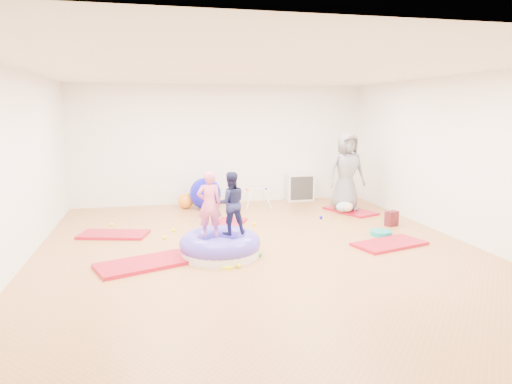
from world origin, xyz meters
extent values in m
cube|color=#AD6746|center=(0.00, 0.00, 0.00)|extent=(7.00, 8.00, 0.01)
cube|color=silver|center=(0.00, 0.00, 2.80)|extent=(7.00, 8.00, 0.01)
cube|color=white|center=(0.00, 4.00, 1.40)|extent=(7.00, 0.01, 2.80)
cube|color=white|center=(0.00, -4.00, 1.40)|extent=(7.00, 0.01, 2.80)
cube|color=white|center=(-3.50, 0.00, 1.40)|extent=(0.01, 8.00, 2.80)
cube|color=white|center=(3.50, 0.00, 1.40)|extent=(0.01, 8.00, 2.80)
cube|color=red|center=(-1.80, -0.32, 0.03)|extent=(1.48, 1.08, 0.06)
cube|color=red|center=(-2.35, 1.43, 0.02)|extent=(1.29, 0.88, 0.05)
cube|color=red|center=(-0.25, 1.69, 0.02)|extent=(0.95, 1.19, 0.04)
cube|color=red|center=(2.16, -0.19, 0.03)|extent=(1.32, 0.91, 0.05)
cube|color=red|center=(2.59, 2.30, 0.02)|extent=(0.98, 1.31, 0.05)
cylinder|color=white|center=(-0.66, -0.11, 0.07)|extent=(1.21, 1.21, 0.14)
torus|color=#4D3FCA|center=(-0.66, -0.11, 0.20)|extent=(1.25, 1.25, 0.33)
ellipsoid|color=#4D3FCA|center=(-0.66, -0.11, 0.12)|extent=(0.66, 0.66, 0.30)
imported|color=#E05F7E|center=(-0.81, -0.11, 0.86)|extent=(0.38, 0.27, 1.01)
imported|color=#1A1D43|center=(-0.48, -0.03, 0.85)|extent=(0.49, 0.38, 0.98)
imported|color=slate|center=(2.49, 2.36, 0.90)|extent=(0.86, 0.59, 1.70)
ellipsoid|color=#ABC9D9|center=(2.38, 2.14, 0.16)|extent=(0.39, 0.25, 0.22)
sphere|color=beige|center=(2.38, 1.96, 0.19)|extent=(0.18, 0.18, 0.18)
sphere|color=#FFF800|center=(-2.45, 2.18, 0.03)|extent=(0.07, 0.07, 0.07)
sphere|color=#FFF800|center=(-1.47, 1.01, 0.03)|extent=(0.07, 0.07, 0.07)
sphere|color=#1110D6|center=(1.72, 1.82, 0.03)|extent=(0.07, 0.07, 0.07)
sphere|color=#FFF800|center=(-0.89, 0.38, 0.03)|extent=(0.07, 0.07, 0.07)
sphere|color=green|center=(-0.08, -0.31, 0.03)|extent=(0.07, 0.07, 0.07)
sphere|color=#FFF800|center=(-0.48, -0.72, 0.03)|extent=(0.07, 0.07, 0.07)
sphere|color=#FFF800|center=(0.25, 1.59, 0.03)|extent=(0.07, 0.07, 0.07)
sphere|color=#FFF800|center=(-0.07, 1.13, 0.03)|extent=(0.07, 0.07, 0.07)
sphere|color=#FFF800|center=(-1.29, 1.46, 0.03)|extent=(0.07, 0.07, 0.07)
sphere|color=#1110D6|center=(-0.49, 3.34, 0.36)|extent=(0.71, 0.71, 0.71)
sphere|color=orange|center=(-0.92, 3.49, 0.18)|extent=(0.35, 0.35, 0.35)
cylinder|color=silver|center=(0.44, 2.93, 0.25)|extent=(0.17, 0.18, 0.46)
cylinder|color=silver|center=(0.44, 3.32, 0.25)|extent=(0.17, 0.18, 0.46)
cylinder|color=silver|center=(0.87, 2.93, 0.25)|extent=(0.17, 0.18, 0.46)
cylinder|color=silver|center=(0.87, 3.32, 0.25)|extent=(0.17, 0.18, 0.46)
cylinder|color=silver|center=(0.65, 3.13, 0.45)|extent=(0.45, 0.03, 0.03)
sphere|color=red|center=(0.43, 3.13, 0.45)|extent=(0.05, 0.05, 0.05)
sphere|color=#1110D6|center=(0.87, 3.13, 0.45)|extent=(0.05, 0.05, 0.05)
cube|color=silver|center=(1.91, 3.80, 0.33)|extent=(0.66, 0.32, 0.66)
cube|color=#343434|center=(1.91, 3.64, 0.33)|extent=(0.57, 0.02, 0.57)
cube|color=silver|center=(1.91, 3.75, 0.33)|extent=(0.02, 0.23, 0.58)
cube|color=silver|center=(1.91, 3.75, 0.33)|extent=(0.58, 0.23, 0.02)
cylinder|color=teal|center=(2.32, 0.40, 0.04)|extent=(0.39, 0.39, 0.09)
cube|color=maroon|center=(2.85, 0.99, 0.14)|extent=(0.29, 0.24, 0.29)
cylinder|color=#FFF800|center=(-0.64, -0.67, 0.01)|extent=(0.20, 0.20, 0.03)
camera|label=1|loc=(-1.61, -6.81, 2.21)|focal=32.00mm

